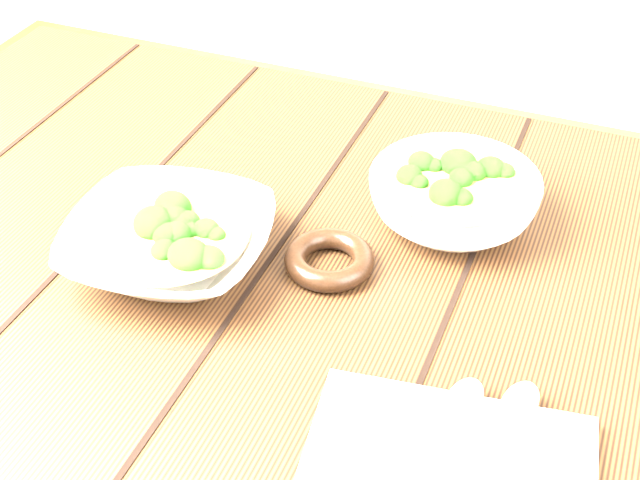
{
  "coord_description": "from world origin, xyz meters",
  "views": [
    {
      "loc": [
        0.3,
        -0.66,
        1.36
      ],
      "look_at": [
        0.04,
        -0.01,
        0.8
      ],
      "focal_mm": 50.0,
      "sensor_mm": 36.0,
      "label": 1
    }
  ],
  "objects_px": {
    "soup_bowl_back": "(453,198)",
    "trivet": "(329,260)",
    "table": "(290,344)",
    "soup_bowl_front": "(169,242)"
  },
  "relations": [
    {
      "from": "soup_bowl_back",
      "to": "trivet",
      "type": "height_order",
      "value": "soup_bowl_back"
    },
    {
      "from": "soup_bowl_front",
      "to": "soup_bowl_back",
      "type": "distance_m",
      "value": 0.32
    },
    {
      "from": "table",
      "to": "soup_bowl_front",
      "type": "xyz_separation_m",
      "value": [
        -0.12,
        -0.04,
        0.15
      ]
    },
    {
      "from": "table",
      "to": "trivet",
      "type": "distance_m",
      "value": 0.14
    },
    {
      "from": "soup_bowl_front",
      "to": "trivet",
      "type": "relative_size",
      "value": 2.53
    },
    {
      "from": "soup_bowl_back",
      "to": "trivet",
      "type": "xyz_separation_m",
      "value": [
        -0.1,
        -0.13,
        -0.02
      ]
    },
    {
      "from": "table",
      "to": "soup_bowl_front",
      "type": "height_order",
      "value": "soup_bowl_front"
    },
    {
      "from": "soup_bowl_back",
      "to": "trivet",
      "type": "bearing_deg",
      "value": -127.42
    },
    {
      "from": "soup_bowl_front",
      "to": "soup_bowl_back",
      "type": "bearing_deg",
      "value": 35.34
    },
    {
      "from": "soup_bowl_front",
      "to": "trivet",
      "type": "xyz_separation_m",
      "value": [
        0.16,
        0.05,
        -0.02
      ]
    }
  ]
}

